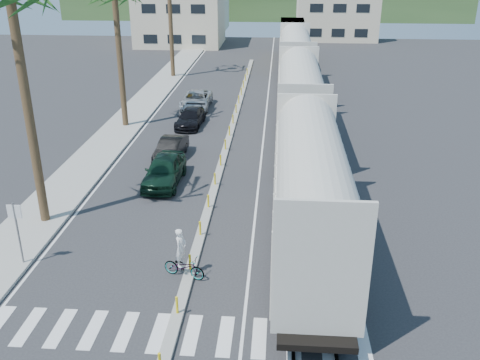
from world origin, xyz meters
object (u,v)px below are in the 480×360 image
car_lead (164,170)px  cyclist (183,262)px  car_second (171,148)px  street_sign (17,225)px

car_lead → cyclist: size_ratio=2.21×
car_second → street_sign: bearing=-101.0°
street_sign → car_second: bearing=73.9°
car_second → car_lead: bearing=-78.9°
street_sign → car_lead: size_ratio=0.61×
car_second → cyclist: (3.22, -13.79, 0.02)m
car_second → cyclist: size_ratio=1.88×
car_lead → street_sign: bearing=-113.6°
car_lead → cyclist: (2.79, -9.64, -0.14)m
car_lead → car_second: bearing=97.3°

